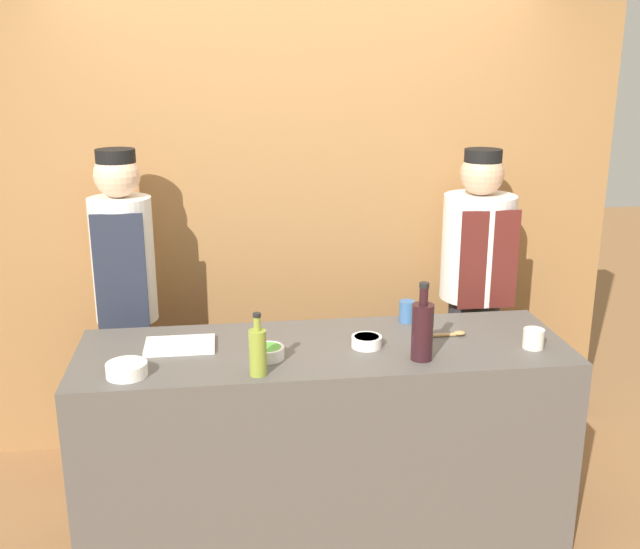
% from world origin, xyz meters
% --- Properties ---
extents(ground_plane, '(14.00, 14.00, 0.00)m').
position_xyz_m(ground_plane, '(0.00, 0.00, 0.00)').
color(ground_plane, olive).
extents(cabinet_wall, '(3.47, 0.18, 2.40)m').
position_xyz_m(cabinet_wall, '(0.00, 1.06, 1.20)').
color(cabinet_wall, olive).
rests_on(cabinet_wall, ground_plane).
extents(counter, '(2.09, 0.67, 0.94)m').
position_xyz_m(counter, '(0.00, 0.00, 0.47)').
color(counter, '#514C47').
rests_on(counter, ground_plane).
extents(sauce_bowl_green, '(0.14, 0.14, 0.05)m').
position_xyz_m(sauce_bowl_green, '(-0.25, -0.10, 0.96)').
color(sauce_bowl_green, white).
rests_on(sauce_bowl_green, counter).
extents(sauce_bowl_purple, '(0.13, 0.13, 0.05)m').
position_xyz_m(sauce_bowl_purple, '(0.18, -0.03, 0.96)').
color(sauce_bowl_purple, white).
rests_on(sauce_bowl_purple, counter).
extents(sauce_bowl_white, '(0.16, 0.16, 0.05)m').
position_xyz_m(sauce_bowl_white, '(-0.80, -0.20, 0.97)').
color(sauce_bowl_white, white).
rests_on(sauce_bowl_white, counter).
extents(cutting_board, '(0.29, 0.19, 0.02)m').
position_xyz_m(cutting_board, '(-0.61, 0.07, 0.95)').
color(cutting_board, white).
rests_on(cutting_board, counter).
extents(bottle_oil, '(0.07, 0.07, 0.25)m').
position_xyz_m(bottle_oil, '(-0.29, -0.26, 1.04)').
color(bottle_oil, olive).
rests_on(bottle_oil, counter).
extents(bottle_wine, '(0.09, 0.09, 0.33)m').
position_xyz_m(bottle_wine, '(0.37, -0.19, 1.06)').
color(bottle_wine, black).
rests_on(bottle_wine, counter).
extents(cup_blue, '(0.07, 0.07, 0.10)m').
position_xyz_m(cup_blue, '(0.42, 0.25, 0.99)').
color(cup_blue, '#386093').
rests_on(cup_blue, counter).
extents(cup_cream, '(0.09, 0.09, 0.08)m').
position_xyz_m(cup_cream, '(0.88, -0.13, 0.98)').
color(cup_cream, silver).
rests_on(cup_cream, counter).
extents(wooden_spoon, '(0.22, 0.04, 0.02)m').
position_xyz_m(wooden_spoon, '(0.55, 0.04, 0.95)').
color(wooden_spoon, '#B2844C').
rests_on(wooden_spoon, counter).
extents(chef_left, '(0.30, 0.30, 1.70)m').
position_xyz_m(chef_left, '(-0.90, 0.68, 0.95)').
color(chef_left, '#28282D').
rests_on(chef_left, ground_plane).
extents(chef_right, '(0.37, 0.37, 1.68)m').
position_xyz_m(chef_right, '(0.90, 0.68, 0.91)').
color(chef_right, '#28282D').
rests_on(chef_right, ground_plane).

